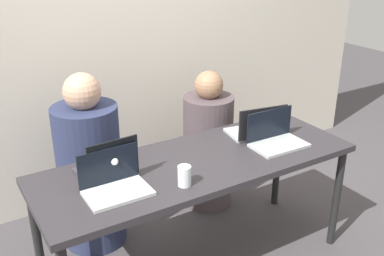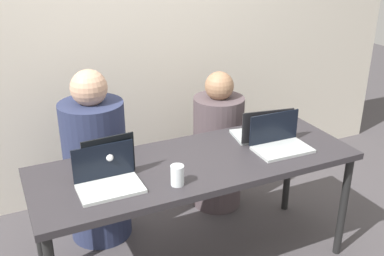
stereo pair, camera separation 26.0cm
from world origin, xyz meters
TOP-DOWN VIEW (x-y plane):
  - back_wall at (0.00, 1.17)m, footprint 4.96×0.10m
  - desk at (0.00, 0.00)m, footprint 1.91×0.69m
  - person_on_left at (-0.46, 0.60)m, footprint 0.52×0.52m
  - person_on_right at (0.46, 0.60)m, footprint 0.38×0.38m
  - laptop_front_left at (-0.55, -0.07)m, footprint 0.33×0.25m
  - laptop_front_right at (0.53, -0.07)m, footprint 0.35×0.25m
  - laptop_back_left at (-0.52, 0.09)m, footprint 0.30×0.29m
  - laptop_back_right at (0.52, 0.10)m, footprint 0.37×0.28m
  - water_glass_left at (-0.21, -0.20)m, footprint 0.07×0.07m

SIDE VIEW (x-z plane):
  - person_on_right at x=0.46m, z-range -0.06..1.02m
  - person_on_left at x=-0.46m, z-range -0.07..1.14m
  - desk at x=0.00m, z-range 0.31..1.07m
  - laptop_front_right at x=0.53m, z-range 0.70..0.90m
  - laptop_front_left at x=-0.55m, z-range 0.69..0.91m
  - laptop_back_right at x=0.52m, z-range 0.69..0.91m
  - water_glass_left at x=-0.21m, z-range 0.75..0.86m
  - laptop_back_left at x=-0.52m, z-range 0.68..0.93m
  - back_wall at x=0.00m, z-range 0.00..2.63m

